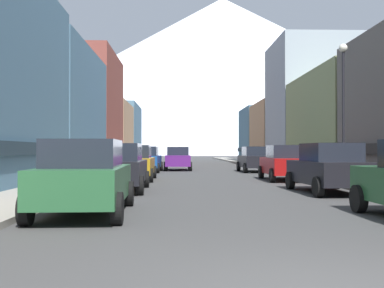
{
  "coord_description": "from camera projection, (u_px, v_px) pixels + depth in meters",
  "views": [
    {
      "loc": [
        -1.59,
        -4.85,
        1.54
      ],
      "look_at": [
        -0.38,
        36.01,
        2.06
      ],
      "focal_mm": 43.99,
      "sensor_mm": 36.0,
      "label": 1
    }
  ],
  "objects": [
    {
      "name": "car_left_3",
      "position": [
        146.0,
        159.0,
        32.69
      ],
      "size": [
        2.18,
        4.45,
        1.78
      ],
      "color": "#19478C",
      "rests_on": "ground"
    },
    {
      "name": "storefront_right_3",
      "position": [
        312.0,
        106.0,
        44.56
      ],
      "size": [
        7.47,
        9.27,
        11.8
      ],
      "color": "#99A5B2",
      "rests_on": "ground"
    },
    {
      "name": "storefront_left_5",
      "position": [
        105.0,
        134.0,
        69.46
      ],
      "size": [
        9.97,
        12.91,
        8.22
      ],
      "color": "slate",
      "rests_on": "ground"
    },
    {
      "name": "storefront_left_2",
      "position": [
        39.0,
        113.0,
        32.1
      ],
      "size": [
        7.46,
        12.95,
        8.47
      ],
      "color": "slate",
      "rests_on": "ground"
    },
    {
      "name": "car_left_0",
      "position": [
        85.0,
        177.0,
        11.16
      ],
      "size": [
        2.18,
        4.45,
        1.78
      ],
      "color": "#265933",
      "rests_on": "ground"
    },
    {
      "name": "potted_plant_0",
      "position": [
        382.0,
        174.0,
        19.8
      ],
      "size": [
        0.5,
        0.5,
        0.75
      ],
      "color": "gray",
      "rests_on": "sidewalk_right"
    },
    {
      "name": "mountain_backdrop",
      "position": [
        223.0,
        75.0,
        266.0
      ],
      "size": [
        289.93,
        289.93,
        87.84
      ],
      "primitive_type": "cone",
      "color": "silver",
      "rests_on": "ground"
    },
    {
      "name": "storefront_right_4",
      "position": [
        285.0,
        134.0,
        54.81
      ],
      "size": [
        7.1,
        10.44,
        7.03
      ],
      "color": "tan",
      "rests_on": "ground"
    },
    {
      "name": "storefront_right_2",
      "position": [
        349.0,
        124.0,
        33.43
      ],
      "size": [
        6.45,
        12.47,
        7.01
      ],
      "color": "#8C9966",
      "rests_on": "ground"
    },
    {
      "name": "storefront_right_5",
      "position": [
        269.0,
        136.0,
        65.53
      ],
      "size": [
        7.59,
        10.28,
        7.34
      ],
      "color": "slate",
      "rests_on": "ground"
    },
    {
      "name": "car_right_3",
      "position": [
        255.0,
        159.0,
        32.9
      ],
      "size": [
        2.1,
        4.42,
        1.78
      ],
      "color": "black",
      "rests_on": "ground"
    },
    {
      "name": "streetlamp_right",
      "position": [
        343.0,
        92.0,
        19.71
      ],
      "size": [
        0.36,
        0.36,
        5.86
      ],
      "color": "black",
      "rests_on": "sidewalk_right"
    },
    {
      "name": "potted_plant_1",
      "position": [
        343.0,
        168.0,
        24.39
      ],
      "size": [
        0.52,
        0.52,
        0.81
      ],
      "color": "#4C4C51",
      "rests_on": "sidewalk_right"
    },
    {
      "name": "car_driving_0",
      "position": [
        178.0,
        158.0,
        35.82
      ],
      "size": [
        2.06,
        4.4,
        1.78
      ],
      "color": "#591E72",
      "rests_on": "ground"
    },
    {
      "name": "storefront_left_3",
      "position": [
        73.0,
        112.0,
        44.62
      ],
      "size": [
        8.39,
        11.65,
        10.66
      ],
      "color": "brown",
      "rests_on": "ground"
    },
    {
      "name": "car_right_2",
      "position": [
        285.0,
        163.0,
        23.72
      ],
      "size": [
        2.13,
        4.43,
        1.78
      ],
      "color": "#9E1111",
      "rests_on": "ground"
    },
    {
      "name": "car_left_1",
      "position": [
        119.0,
        167.0,
        17.51
      ],
      "size": [
        2.08,
        4.41,
        1.78
      ],
      "color": "black",
      "rests_on": "ground"
    },
    {
      "name": "sidewalk_left",
      "position": [
        123.0,
        167.0,
        39.67
      ],
      "size": [
        2.5,
        100.0,
        0.15
      ],
      "primitive_type": "cube",
      "color": "gray",
      "rests_on": "ground"
    },
    {
      "name": "storefront_left_4",
      "position": [
        96.0,
        134.0,
        56.65
      ],
      "size": [
        8.17,
        11.63,
        7.2
      ],
      "color": "tan",
      "rests_on": "ground"
    },
    {
      "name": "car_left_2",
      "position": [
        134.0,
        163.0,
        23.8
      ],
      "size": [
        2.06,
        4.4,
        1.78
      ],
      "color": "#B28419",
      "rests_on": "ground"
    },
    {
      "name": "car_right_1",
      "position": [
        328.0,
        168.0,
        16.83
      ],
      "size": [
        2.2,
        4.46,
        1.78
      ],
      "color": "black",
      "rests_on": "ground"
    },
    {
      "name": "pedestrian_1",
      "position": [
        305.0,
        161.0,
        28.9
      ],
      "size": [
        0.36,
        0.36,
        1.53
      ],
      "color": "#333338",
      "rests_on": "sidewalk_right"
    },
    {
      "name": "sidewalk_right",
      "position": [
        270.0,
        167.0,
        40.04
      ],
      "size": [
        2.5,
        100.0,
        0.15
      ],
      "primitive_type": "cube",
      "color": "gray",
      "rests_on": "ground"
    }
  ]
}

